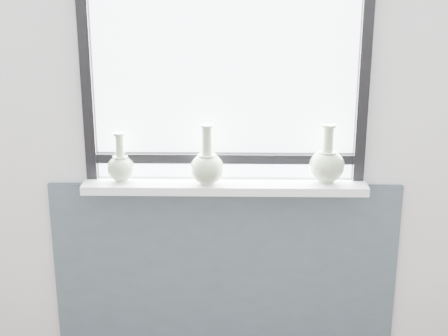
{
  "coord_description": "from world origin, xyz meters",
  "views": [
    {
      "loc": [
        0.05,
        -1.3,
        1.97
      ],
      "look_at": [
        0.0,
        1.55,
        1.02
      ],
      "focal_mm": 55.0,
      "sensor_mm": 36.0,
      "label": 1
    }
  ],
  "objects_px": {
    "windowsill": "(225,186)",
    "vase_c": "(327,163)",
    "vase_a": "(121,166)",
    "vase_b": "(207,166)"
  },
  "relations": [
    {
      "from": "windowsill",
      "to": "vase_c",
      "type": "xyz_separation_m",
      "value": [
        0.47,
        0.01,
        0.11
      ]
    },
    {
      "from": "vase_a",
      "to": "windowsill",
      "type": "bearing_deg",
      "value": -1.05
    },
    {
      "from": "vase_a",
      "to": "vase_c",
      "type": "bearing_deg",
      "value": -0.01
    },
    {
      "from": "windowsill",
      "to": "vase_c",
      "type": "distance_m",
      "value": 0.49
    },
    {
      "from": "vase_b",
      "to": "vase_a",
      "type": "bearing_deg",
      "value": 175.04
    },
    {
      "from": "windowsill",
      "to": "vase_b",
      "type": "relative_size",
      "value": 4.69
    },
    {
      "from": "windowsill",
      "to": "vase_b",
      "type": "bearing_deg",
      "value": -161.88
    },
    {
      "from": "windowsill",
      "to": "vase_c",
      "type": "height_order",
      "value": "vase_c"
    },
    {
      "from": "windowsill",
      "to": "vase_a",
      "type": "height_order",
      "value": "vase_a"
    },
    {
      "from": "vase_a",
      "to": "vase_b",
      "type": "relative_size",
      "value": 0.83
    }
  ]
}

